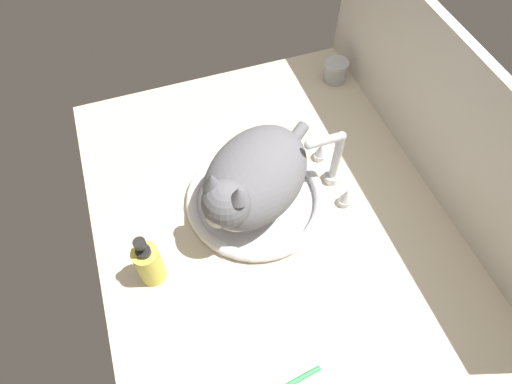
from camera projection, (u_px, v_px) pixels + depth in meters
countertop at (269, 218)px, 106.19cm from camera, size 102.24×80.11×3.00cm
backsplash_wall at (444, 124)px, 98.84cm from camera, size 102.24×2.40×39.10cm
sink_basin at (256, 199)px, 106.04cm from camera, size 33.41×33.41×2.76cm
faucet at (332, 163)px, 104.84cm from camera, size 17.90×10.82×17.37cm
cat at (252, 180)px, 97.23cm from camera, size 34.42×37.05×19.36cm
metal_jar at (336, 71)px, 128.83cm from camera, size 6.87×6.87×6.23cm
soap_pump_bottle at (149, 264)px, 91.53cm from camera, size 5.47×5.47×15.24cm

